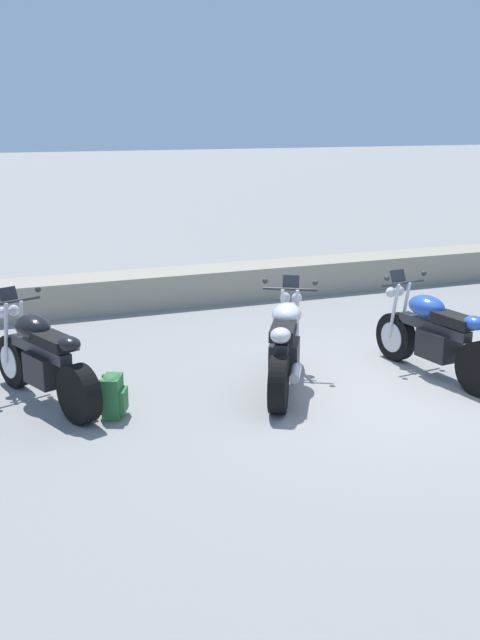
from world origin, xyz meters
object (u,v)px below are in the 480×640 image
Objects in this scene: motorcycle_black_near_left at (43,360)px; rider_backpack at (113,394)px; motorcycle_blue_far_right at (435,337)px; motorcycle_silver_centre at (285,348)px.

rider_backpack is at bearing -46.99° from motorcycle_black_near_left.
motorcycle_blue_far_right is at bearing -10.18° from motorcycle_black_near_left.
motorcycle_silver_centre and motorcycle_blue_far_right have the same top height.
motorcycle_silver_centre reaches higher than rider_backpack.
motorcycle_silver_centre is at bearing 171.64° from motorcycle_blue_far_right.
motorcycle_blue_far_right is (1.85, -0.27, 0.00)m from motorcycle_silver_centre.
motorcycle_silver_centre is at bearing 3.68° from rider_backpack.
motorcycle_black_near_left is 4.57m from motorcycle_blue_far_right.
motorcycle_black_near_left is 1.06× the size of motorcycle_silver_centre.
motorcycle_silver_centre is at bearing -11.44° from motorcycle_black_near_left.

